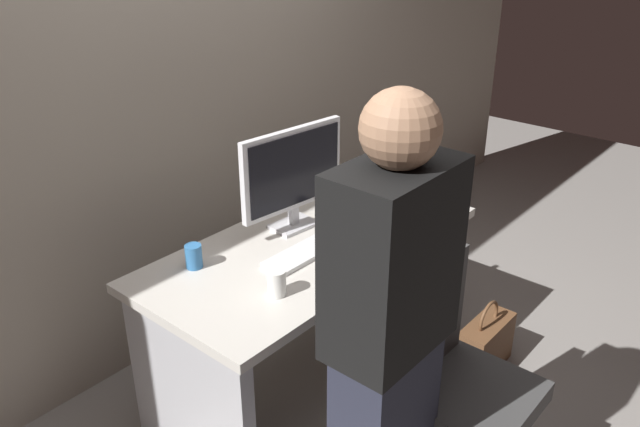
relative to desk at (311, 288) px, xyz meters
The scene contains 13 objects.
ground_plane 0.52m from the desk, ahead, with size 9.00×9.00×0.00m, color gray.
wall_back 1.27m from the desk, 90.00° to the left, with size 6.40×0.10×3.00m, color #9E9384.
desk is the anchor object (origin of this frame).
office_chair 0.80m from the desk, 97.38° to the right, with size 0.52×0.52×0.94m.
person_at_desk 0.93m from the desk, 123.19° to the right, with size 0.40×0.24×1.64m.
monitor 0.51m from the desk, 68.58° to the left, with size 0.54×0.16×0.46m.
keyboard 0.26m from the desk, 144.95° to the right, with size 0.43×0.13×0.02m, color white.
mouse 0.34m from the desk, 11.39° to the right, with size 0.06×0.10×0.03m, color black.
cup_near_keyboard 0.51m from the desk, 155.84° to the right, with size 0.07×0.07×0.10m, color white.
cup_by_monitor 0.58m from the desk, 155.16° to the left, with size 0.07×0.07×0.10m, color #3372B2.
book_stack 0.56m from the desk, 19.77° to the left, with size 0.24×0.19×0.15m.
cell_phone 0.54m from the desk, 16.01° to the right, with size 0.07×0.14×0.01m, color black.
handbag 0.93m from the desk, 42.22° to the right, with size 0.34×0.14×0.38m.
Camera 1 is at (-1.82, -1.60, 2.05)m, focal length 36.22 mm.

